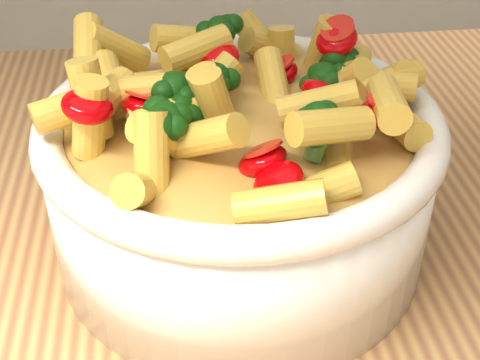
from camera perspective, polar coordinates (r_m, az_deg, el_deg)
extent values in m
cube|color=tan|center=(0.52, 12.32, -7.64)|extent=(1.20, 0.80, 0.04)
cylinder|color=white|center=(0.47, 0.00, -0.52)|extent=(0.26, 0.26, 0.10)
ellipsoid|color=white|center=(0.49, 0.00, -3.58)|extent=(0.24, 0.24, 0.04)
torus|color=white|center=(0.45, 0.00, 4.96)|extent=(0.27, 0.27, 0.02)
ellipsoid|color=gold|center=(0.45, 0.00, 4.96)|extent=(0.23, 0.23, 0.03)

